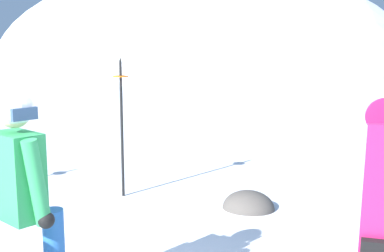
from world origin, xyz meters
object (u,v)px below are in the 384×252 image
at_px(spare_snowboard, 381,209).
at_px(rock_mid, 248,209).
at_px(snowboarder_main, 18,207).
at_px(piste_marker_near, 122,117).

relative_size(spare_snowboard, rock_mid, 2.51).
height_order(snowboarder_main, rock_mid, snowboarder_main).
distance_m(snowboarder_main, rock_mid, 3.34).
height_order(snowboarder_main, piste_marker_near, piste_marker_near).
bearing_deg(piste_marker_near, snowboarder_main, -78.17).
distance_m(snowboarder_main, spare_snowboard, 2.55).
height_order(piste_marker_near, rock_mid, piste_marker_near).
bearing_deg(snowboarder_main, piste_marker_near, 101.83).
bearing_deg(spare_snowboard, piste_marker_near, 144.78).
bearing_deg(spare_snowboard, snowboarder_main, -157.63).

